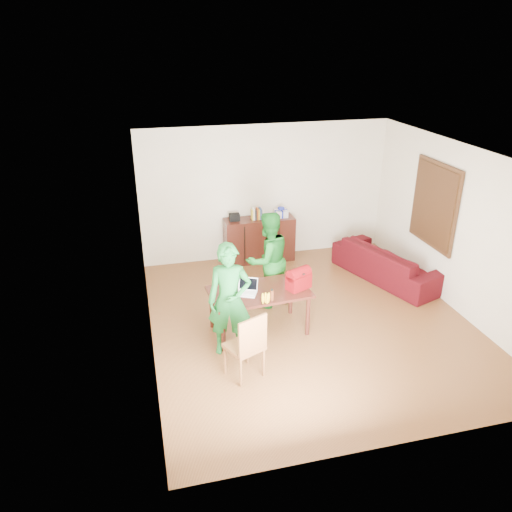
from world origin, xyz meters
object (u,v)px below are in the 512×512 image
object	(u,v)px
bottle	(272,295)
red_bag	(299,280)
person_far	(268,260)
table	(259,296)
person_near	(229,300)
laptop	(246,292)
sofa	(388,262)
chair	(245,357)

from	to	relation	value
bottle	red_bag	xyz separation A→B (m)	(0.49, 0.25, 0.05)
person_far	bottle	world-z (taller)	person_far
table	person_near	distance (m)	0.72
person_near	bottle	size ratio (longest dim) A/B	9.64
bottle	table	bearing A→B (deg)	109.22
table	bottle	size ratio (longest dim) A/B	8.92
red_bag	laptop	bearing A→B (deg)	155.28
person_near	person_far	size ratio (longest dim) A/B	1.02
person_far	sofa	bearing A→B (deg)	170.89
person_near	bottle	distance (m)	0.66
laptop	red_bag	xyz separation A→B (m)	(0.81, -0.01, 0.09)
table	red_bag	distance (m)	0.64
laptop	person_far	bearing A→B (deg)	81.35
chair	red_bag	xyz separation A→B (m)	(1.06, 0.97, 0.55)
chair	person_far	size ratio (longest dim) A/B	0.59
chair	red_bag	bearing A→B (deg)	18.66
table	laptop	size ratio (longest dim) A/B	4.38
chair	bottle	bearing A→B (deg)	27.88
chair	red_bag	world-z (taller)	chair
red_bag	sofa	size ratio (longest dim) A/B	0.17
person_far	bottle	bearing A→B (deg)	59.34
chair	laptop	distance (m)	1.11
bottle	red_bag	world-z (taller)	red_bag
table	person_far	bearing A→B (deg)	61.44
table	bottle	bearing A→B (deg)	-75.53
red_bag	chair	bearing A→B (deg)	-161.69
red_bag	sofa	bearing A→B (deg)	5.58
chair	bottle	distance (m)	1.05
chair	sofa	bearing A→B (deg)	10.52
table	bottle	xyz separation A→B (m)	(0.11, -0.31, 0.17)
person_near	red_bag	bearing A→B (deg)	28.37
person_near	sofa	size ratio (longest dim) A/B	0.77
laptop	red_bag	distance (m)	0.82
table	laptop	distance (m)	0.25
table	chair	size ratio (longest dim) A/B	1.59
laptop	bottle	xyz separation A→B (m)	(0.32, -0.26, 0.04)
person_near	red_bag	world-z (taller)	person_near
chair	red_bag	size ratio (longest dim) A/B	2.69
laptop	bottle	distance (m)	0.42
person_near	table	bearing A→B (deg)	48.97
chair	person_near	xyz separation A→B (m)	(-0.08, 0.61, 0.56)
red_bag	sofa	xyz separation A→B (m)	(2.21, 1.26, -0.51)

